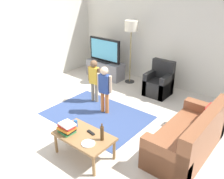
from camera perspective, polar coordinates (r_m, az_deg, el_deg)
ground at (r=5.09m, az=-4.33°, el=-8.88°), size 7.80×7.80×0.00m
wall_back at (r=6.88m, az=13.03°, el=11.86°), size 6.00×0.12×2.70m
wall_left at (r=6.85m, az=-23.66°, el=10.39°), size 0.12×6.00×2.70m
area_rug at (r=5.49m, az=-3.61°, el=-6.05°), size 2.20×1.60×0.01m
tv_stand at (r=7.50m, az=-1.58°, el=4.73°), size 1.20×0.44×0.50m
tv at (r=7.30m, az=-1.75°, el=9.14°), size 1.10×0.28×0.71m
couch at (r=4.49m, az=18.13°, el=-10.86°), size 0.80×1.80×0.86m
armchair at (r=6.46m, az=11.02°, el=1.37°), size 0.60×0.60×0.90m
floor_lamp at (r=6.79m, az=4.54°, el=13.92°), size 0.36×0.36×1.78m
child_near_tv at (r=5.85m, az=-4.21°, el=2.90°), size 0.36×0.17×1.07m
child_center at (r=5.32m, az=-1.77°, el=0.88°), size 0.36×0.18×1.10m
coffee_table at (r=4.18m, az=-6.59°, el=-11.15°), size 1.00×0.60×0.42m
book_stack at (r=4.22m, az=-10.55°, el=-8.84°), size 0.29×0.24×0.18m
bottle at (r=3.95m, az=-2.35°, el=-10.19°), size 0.06×0.06×0.31m
tv_remote at (r=4.18m, az=-4.96°, el=-10.03°), size 0.18×0.08×0.02m
soda_can at (r=4.36m, az=-8.52°, el=-7.88°), size 0.07×0.07×0.12m
plate at (r=3.95m, az=-5.59°, el=-12.48°), size 0.22×0.22×0.02m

